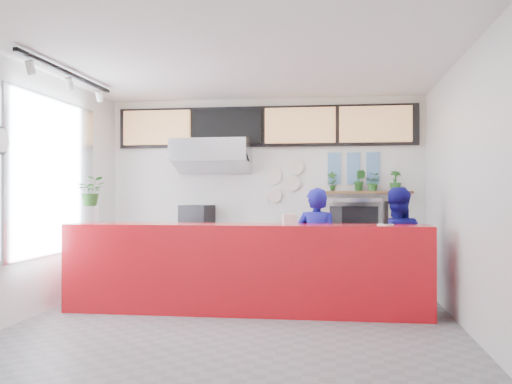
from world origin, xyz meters
The scene contains 45 objects.
floor centered at (0.00, 0.00, 0.00)m, with size 5.00×5.00×0.00m, color slate.
ceiling centered at (0.00, 0.00, 3.00)m, with size 5.00×5.00×0.00m, color silver.
wall_back centered at (0.00, 2.50, 1.50)m, with size 5.00×5.00×0.00m, color white.
wall_left centered at (-2.50, 0.00, 1.50)m, with size 5.00×5.00×0.00m, color white.
wall_right centered at (2.50, 0.00, 1.50)m, with size 5.00×5.00×0.00m, color white.
service_counter centered at (0.00, 0.40, 0.55)m, with size 4.50×0.60×1.10m, color red.
cream_band centered at (0.00, 2.49, 2.60)m, with size 5.00×0.02×0.80m, color beige.
prep_bench centered at (-0.80, 2.20, 0.45)m, with size 1.80×0.60×0.90m, color #B2B5BA.
panini_oven centered at (-1.04, 2.20, 1.10)m, with size 0.44×0.44×0.40m, color black.
extraction_hood centered at (-0.80, 2.15, 2.15)m, with size 1.20×0.70×0.35m, color #B2B5BA.
hood_lip centered at (-0.80, 2.15, 1.95)m, with size 1.20×0.70×0.08m, color #B2B5BA.
right_bench centered at (1.50, 2.20, 0.45)m, with size 1.80×0.60×0.90m, color #B2B5BA.
espresso_machine centered at (1.39, 2.20, 1.09)m, with size 0.60×0.43×0.39m, color black.
espresso_tray centered at (1.39, 2.20, 1.38)m, with size 0.72×0.50×0.07m, color #A7A9AF.
herb_shelf centered at (1.60, 2.40, 1.50)m, with size 1.40×0.18×0.04m, color brown.
menu_board_far_left centered at (-1.75, 2.38, 2.55)m, with size 1.10×0.10×0.55m, color tan.
menu_board_mid_left centered at (-0.59, 2.38, 2.55)m, with size 1.10×0.10×0.55m, color black.
menu_board_mid_right centered at (0.57, 2.38, 2.55)m, with size 1.10×0.10×0.55m, color tan.
menu_board_far_right centered at (1.73, 2.38, 2.55)m, with size 1.10×0.10×0.55m, color tan.
soffit centered at (0.00, 2.46, 2.55)m, with size 4.80×0.04×0.65m, color black.
window_pane centered at (-2.47, 0.30, 1.70)m, with size 0.04×2.20×1.90m, color silver.
window_frame centered at (-2.45, 0.30, 1.70)m, with size 0.03×2.30×2.00m, color #B2B5BA.
wall_clock_face centered at (-2.43, -0.90, 2.05)m, with size 0.26×0.26×0.02m, color white.
track_rail centered at (-2.10, 0.00, 2.94)m, with size 0.05×2.40×0.04m, color black.
dec_plate_a centered at (0.15, 2.47, 1.75)m, with size 0.24×0.24×0.03m, color silver.
dec_plate_b centered at (0.45, 2.47, 1.65)m, with size 0.24×0.24×0.03m, color silver.
dec_plate_c centered at (0.15, 2.47, 1.45)m, with size 0.24×0.24×0.03m, color silver.
dec_plate_d centered at (0.50, 2.47, 1.90)m, with size 0.24×0.24×0.03m, color silver.
photo_frame_a centered at (1.10, 2.48, 2.00)m, with size 0.20×0.02×0.25m, color #598CBF.
photo_frame_b centered at (1.40, 2.48, 2.00)m, with size 0.20×0.02×0.25m, color #598CBF.
photo_frame_c centered at (1.70, 2.48, 2.00)m, with size 0.20×0.02×0.25m, color #598CBF.
photo_frame_d centered at (1.10, 2.48, 1.75)m, with size 0.20×0.02×0.25m, color #598CBF.
photo_frame_e centered at (1.40, 2.48, 1.75)m, with size 0.20×0.02×0.25m, color #598CBF.
photo_frame_f centered at (1.70, 2.48, 1.75)m, with size 0.20×0.02×0.25m, color #598CBF.
staff_center centered at (0.87, 0.85, 0.78)m, with size 0.57×0.37×1.56m, color navy.
staff_right centered at (1.90, 1.01, 0.78)m, with size 0.76×0.59×1.56m, color navy.
herb_a centered at (1.07, 2.40, 1.67)m, with size 0.16×0.11×0.31m, color #255F21.
herb_b centered at (1.49, 2.40, 1.69)m, with size 0.18×0.15×0.33m, color #255F21.
herb_c centered at (1.70, 2.40, 1.66)m, with size 0.25×0.22×0.28m, color #255F21.
herb_d centered at (2.03, 2.40, 1.68)m, with size 0.18×0.16×0.32m, color #255F21.
glass_vase centered at (-1.96, 0.32, 1.21)m, with size 0.18×0.18×0.22m, color silver.
basil_vase centered at (-1.96, 0.32, 1.51)m, with size 0.34×0.29×0.38m, color #255F21.
napkin_holder centered at (0.55, 0.36, 1.17)m, with size 0.15×0.10×0.13m, color silver.
white_plate centered at (1.70, 0.39, 1.11)m, with size 0.20×0.20×0.02m, color silver.
pepper_mill centered at (1.70, 0.39, 1.25)m, with size 0.07×0.07×0.27m, color black.
Camera 1 is at (1.09, -6.56, 1.48)m, focal length 40.00 mm.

